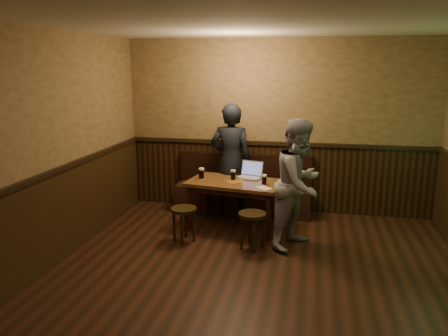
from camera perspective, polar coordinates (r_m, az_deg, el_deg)
The scene contains 12 objects.
room at distance 4.48m, azimuth 4.05°, elevation -1.83°, with size 5.04×6.04×2.84m.
bench at distance 7.20m, azimuth 2.51°, elevation -3.35°, with size 2.20×0.50×0.95m.
pub_table at distance 6.39m, azimuth 1.44°, elevation -2.56°, with size 1.45×0.97×0.73m.
stool_left at distance 6.00m, azimuth -5.29°, elevation -6.09°, with size 0.39×0.39×0.48m.
stool_right at distance 5.75m, azimuth 3.70°, elevation -6.81°, with size 0.47×0.47×0.49m.
pint_left at distance 6.49m, azimuth -2.96°, elevation -0.70°, with size 0.11×0.11×0.17m.
pint_mid at distance 6.42m, azimuth 1.20°, elevation -0.91°, with size 0.10×0.10×0.15m.
pint_right at distance 6.19m, azimuth 5.27°, elevation -1.51°, with size 0.09×0.09×0.15m.
laptop at distance 6.57m, azimuth 3.47°, elevation -0.72°, with size 0.41×0.36×0.25m.
menu at distance 6.03m, azimuth 5.21°, elevation -2.60°, with size 0.22×0.15×0.00m, color silver.
person_suit at distance 6.84m, azimuth 0.94°, elevation 0.92°, with size 0.66×0.43×1.81m, color black.
person_grey at distance 5.78m, azimuth 9.82°, elevation -2.07°, with size 0.83×0.65×1.71m, color #95959B.
Camera 1 is at (0.56, -4.08, 2.35)m, focal length 35.00 mm.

